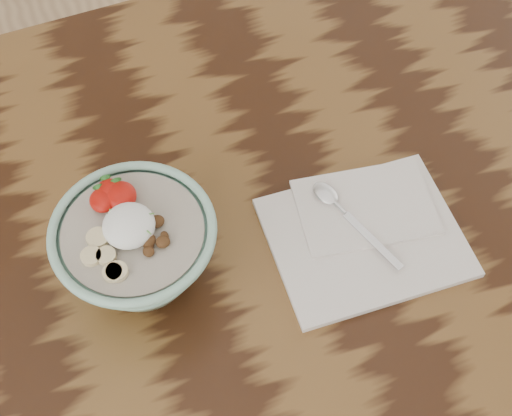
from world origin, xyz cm
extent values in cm
cube|color=black|center=(0.00, 0.00, 73.00)|extent=(160.00, 90.00, 4.00)
cylinder|color=#4C2D19|center=(72.00, 37.00, 35.50)|extent=(7.00, 7.00, 71.00)
cylinder|color=#8EBFAA|center=(-3.64, -4.66, 75.62)|extent=(8.62, 8.62, 1.23)
torus|color=#8EBFAA|center=(-3.64, -4.66, 85.67)|extent=(19.59, 19.59, 1.13)
cylinder|color=#B2A594|center=(-3.64, -4.66, 85.05)|extent=(16.62, 16.62, 1.03)
ellipsoid|color=white|center=(-3.84, -4.54, 86.74)|extent=(6.09, 6.09, 3.35)
ellipsoid|color=#AC0F07|center=(-5.67, 0.15, 86.42)|extent=(3.12, 3.44, 1.72)
cone|color=#286623|center=(-5.67, 1.56, 86.72)|extent=(1.40, 1.03, 1.52)
ellipsoid|color=#AC0F07|center=(-3.51, -0.11, 86.57)|extent=(3.64, 4.01, 2.00)
cone|color=#286623|center=(-3.51, 1.53, 86.87)|extent=(1.40, 1.03, 1.52)
ellipsoid|color=#AC0F07|center=(-4.55, 1.08, 86.44)|extent=(3.18, 3.50, 1.75)
cone|color=#286623|center=(-4.55, 2.51, 86.74)|extent=(1.40, 1.03, 1.52)
cylinder|color=beige|center=(-7.29, -6.89, 85.97)|extent=(2.25, 2.25, 0.70)
cylinder|color=beige|center=(-8.87, -6.33, 85.97)|extent=(2.39, 2.39, 0.70)
cylinder|color=beige|center=(-7.57, -4.29, 85.97)|extent=(2.64, 2.64, 0.70)
cylinder|color=beige|center=(-7.23, -9.21, 85.97)|extent=(2.25, 2.25, 0.70)
cylinder|color=beige|center=(-6.72, -9.26, 85.97)|extent=(2.49, 2.49, 0.70)
ellipsoid|color=#502F17|center=(-2.45, -7.33, 86.01)|extent=(1.75, 1.78, 0.67)
ellipsoid|color=#502F17|center=(-2.47, -6.69, 86.25)|extent=(1.48, 2.00, 1.49)
ellipsoid|color=#502F17|center=(-2.35, -6.91, 86.20)|extent=(2.47, 2.45, 1.42)
ellipsoid|color=#502F17|center=(-0.44, -6.93, 86.02)|extent=(1.04, 1.34, 0.69)
ellipsoid|color=#502F17|center=(-0.66, -4.84, 86.16)|extent=(2.35, 2.30, 0.93)
ellipsoid|color=#502F17|center=(-2.73, -8.20, 86.05)|extent=(1.66, 1.70, 0.92)
ellipsoid|color=#502F17|center=(-0.87, -7.67, 86.15)|extent=(1.77, 1.70, 1.07)
cylinder|color=#5A913D|center=(-1.55, -4.39, 87.57)|extent=(1.70, 0.59, 0.24)
cylinder|color=#5A913D|center=(-2.99, -2.50, 87.57)|extent=(1.41, 0.89, 0.23)
cylinder|color=#5A913D|center=(-2.25, -6.28, 87.57)|extent=(0.91, 1.67, 0.24)
cylinder|color=#5A913D|center=(-4.20, -3.15, 87.57)|extent=(0.75, 1.21, 0.22)
cylinder|color=#5A913D|center=(-2.64, -5.69, 87.57)|extent=(0.43, 1.75, 0.24)
cylinder|color=#5A913D|center=(-4.70, -2.56, 87.57)|extent=(1.37, 0.98, 0.23)
cylinder|color=#5A913D|center=(-5.28, -3.17, 87.57)|extent=(0.91, 1.20, 0.23)
cylinder|color=#5A913D|center=(-2.64, -2.69, 87.57)|extent=(1.67, 1.07, 0.24)
cylinder|color=#5A913D|center=(-3.32, -6.19, 87.57)|extent=(0.78, 1.79, 0.24)
cylinder|color=#5A913D|center=(-4.98, -4.91, 87.57)|extent=(1.53, 0.90, 0.24)
cube|color=silver|center=(24.67, -10.64, 75.47)|extent=(25.79, 21.41, 0.94)
cube|color=silver|center=(26.55, -6.88, 76.22)|extent=(19.74, 15.15, 0.57)
cube|color=silver|center=(24.92, -12.04, 76.67)|extent=(3.91, 10.23, 0.32)
cylinder|color=silver|center=(23.05, -5.77, 76.82)|extent=(1.38, 2.78, 0.63)
ellipsoid|color=silver|center=(22.31, -3.28, 76.94)|extent=(3.83, 4.76, 0.86)
camera|label=1|loc=(-6.06, -48.69, 156.13)|focal=50.00mm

